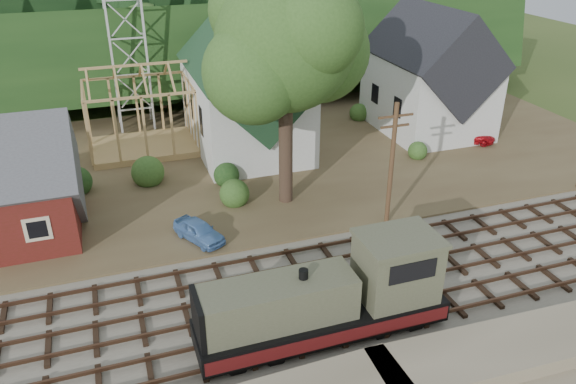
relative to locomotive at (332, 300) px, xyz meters
name	(u,v)px	position (x,y,z in m)	size (l,w,h in m)	color
ground	(312,296)	(0.22, 3.00, -2.04)	(140.00, 140.00, 0.00)	#384C1E
railroad_bed	(312,295)	(0.22, 3.00, -1.96)	(64.00, 11.00, 0.16)	#726B5B
village_flat	(229,161)	(0.22, 21.00, -1.89)	(64.00, 26.00, 0.30)	brown
hillside	(179,82)	(0.22, 45.00, -2.04)	(70.00, 28.00, 8.00)	#1E3F19
ridge	(161,52)	(0.22, 61.00, -2.04)	(80.00, 20.00, 12.00)	black
church	(246,90)	(2.22, 22.68, 3.14)	(8.40, 15.17, 13.00)	silver
farmhouse	(429,78)	(18.22, 22.00, 2.83)	(8.40, 10.80, 10.60)	silver
timber_frame	(140,115)	(-5.78, 25.00, 1.23)	(8.20, 6.20, 6.99)	tan
lattice_tower	(123,14)	(-5.78, 31.00, 7.99)	(3.20, 3.20, 12.12)	silver
big_tree	(288,51)	(2.39, 13.08, 8.18)	(10.90, 8.40, 14.70)	#38281E
telegraph_pole_near	(392,164)	(7.22, 8.20, 2.21)	(2.20, 0.28, 8.00)	#4C331E
locomotive	(332,300)	(0.00, 0.00, 0.00)	(11.38, 2.84, 4.57)	black
car_blue	(199,231)	(-4.22, 9.85, -1.13)	(1.44, 3.59, 1.22)	#5F8FCC
car_red	(468,135)	(19.99, 18.03, -1.14)	(1.99, 4.32, 1.20)	red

